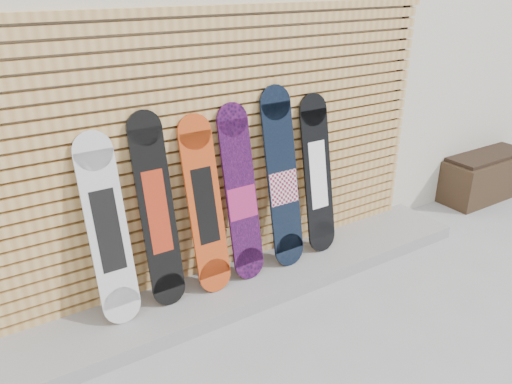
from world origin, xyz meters
The scene contains 11 objects.
ground centered at (0.00, 0.00, 0.00)m, with size 80.00×80.00×0.00m, color gray.
building centered at (0.50, 3.50, 1.80)m, with size 12.00×5.00×3.60m, color beige.
concrete_step centered at (-0.15, 0.68, 0.06)m, with size 4.60×0.70×0.12m, color gray.
slat_wall centered at (-0.15, 0.97, 1.21)m, with size 4.26×0.08×2.29m.
planter_box centered at (3.36, 0.81, 0.27)m, with size 1.21×0.51×0.55m.
snowboard_0 centered at (-1.17, 0.79, 0.82)m, with size 0.28×0.32×1.41m.
snowboard_1 centered at (-0.79, 0.80, 0.87)m, with size 0.26×0.30×1.50m.
snowboard_2 centered at (-0.40, 0.78, 0.83)m, with size 0.28×0.33×1.42m.
snowboard_3 centered at (-0.07, 0.78, 0.84)m, with size 0.27×0.32×1.46m.
snowboard_4 centered at (0.34, 0.78, 0.89)m, with size 0.29×0.33×1.56m.
snowboard_5 centered at (0.74, 0.80, 0.84)m, with size 0.29×0.30×1.44m.
Camera 1 is at (-1.96, -2.43, 2.51)m, focal length 35.00 mm.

